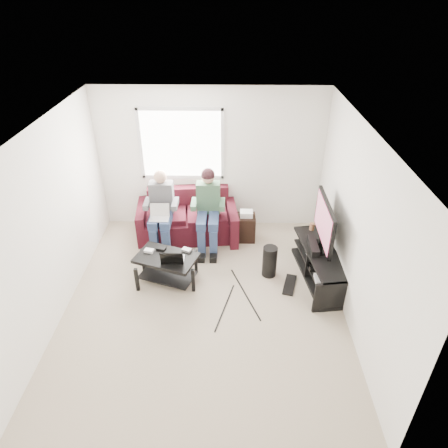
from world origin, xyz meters
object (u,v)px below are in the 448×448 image
(tv_stand, at_px, (319,266))
(end_table, at_px, (246,227))
(tv, at_px, (324,223))
(subwoofer, at_px, (270,261))
(coffee_table, at_px, (167,263))
(sofa, at_px, (188,220))

(tv_stand, xyz_separation_m, end_table, (-1.12, 1.09, 0.04))
(tv, bearing_deg, subwoofer, -177.71)
(coffee_table, distance_m, tv_stand, 2.38)
(coffee_table, xyz_separation_m, subwoofer, (1.60, 0.17, -0.08))
(coffee_table, bearing_deg, subwoofer, 5.99)
(subwoofer, height_order, end_table, end_table)
(end_table, bearing_deg, subwoofer, -71.19)
(tv, bearing_deg, coffee_table, -175.21)
(tv_stand, height_order, subwoofer, subwoofer)
(sofa, xyz_separation_m, end_table, (1.06, -0.13, -0.05))
(tv, bearing_deg, tv_stand, -88.53)
(coffee_table, relative_size, tv, 0.95)
(end_table, bearing_deg, sofa, 172.97)
(tv, bearing_deg, sofa, 152.91)
(tv, distance_m, subwoofer, 1.05)
(tv, xyz_separation_m, subwoofer, (-0.77, -0.03, -0.71))
(subwoofer, bearing_deg, end_table, 108.81)
(coffee_table, distance_m, tv, 2.47)
(coffee_table, xyz_separation_m, end_table, (1.26, 1.18, -0.07))
(tv_stand, bearing_deg, coffee_table, -177.62)
(tv, relative_size, subwoofer, 2.12)
(subwoofer, bearing_deg, coffee_table, -174.01)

